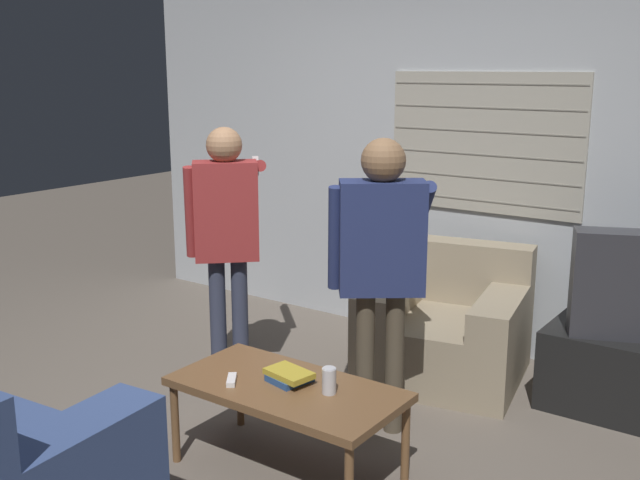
# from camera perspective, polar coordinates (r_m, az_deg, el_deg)

# --- Properties ---
(ground_plane) EXTENTS (16.00, 16.00, 0.00)m
(ground_plane) POSITION_cam_1_polar(r_m,az_deg,el_deg) (4.05, -5.53, -15.27)
(ground_plane) COLOR #665B51
(wall_back) EXTENTS (5.20, 0.08, 2.55)m
(wall_back) POSITION_cam_1_polar(r_m,az_deg,el_deg) (5.29, 8.83, 6.00)
(wall_back) COLOR #ADB2B7
(wall_back) RESTS_ON ground_plane
(armchair_beige) EXTENTS (1.09, 1.07, 0.81)m
(armchair_beige) POSITION_cam_1_polar(r_m,az_deg,el_deg) (4.83, 9.64, -6.58)
(armchair_beige) COLOR gray
(armchair_beige) RESTS_ON ground_plane
(coffee_table) EXTENTS (1.10, 0.56, 0.45)m
(coffee_table) POSITION_cam_1_polar(r_m,az_deg,el_deg) (3.62, -2.55, -11.58)
(coffee_table) COLOR brown
(coffee_table) RESTS_ON ground_plane
(person_left_standing) EXTENTS (0.46, 0.78, 1.58)m
(person_left_standing) POSITION_cam_1_polar(r_m,az_deg,el_deg) (4.52, -7.14, 1.18)
(person_left_standing) COLOR #33384C
(person_left_standing) RESTS_ON ground_plane
(person_right_standing) EXTENTS (0.52, 0.76, 1.58)m
(person_right_standing) POSITION_cam_1_polar(r_m,az_deg,el_deg) (3.85, 4.71, -0.80)
(person_right_standing) COLOR #4C4233
(person_right_standing) RESTS_ON ground_plane
(book_stack) EXTENTS (0.25, 0.21, 0.06)m
(book_stack) POSITION_cam_1_polar(r_m,az_deg,el_deg) (3.62, -2.35, -10.29)
(book_stack) COLOR #284C89
(book_stack) RESTS_ON coffee_table
(soda_can) EXTENTS (0.07, 0.07, 0.13)m
(soda_can) POSITION_cam_1_polar(r_m,az_deg,el_deg) (3.49, 0.70, -10.66)
(soda_can) COLOR silver
(soda_can) RESTS_ON coffee_table
(spare_remote) EXTENTS (0.11, 0.13, 0.02)m
(spare_remote) POSITION_cam_1_polar(r_m,az_deg,el_deg) (3.65, -6.75, -10.54)
(spare_remote) COLOR white
(spare_remote) RESTS_ON coffee_table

